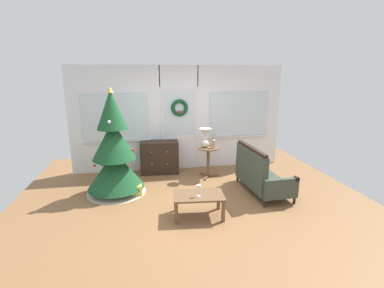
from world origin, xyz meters
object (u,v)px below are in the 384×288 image
(dresser_cabinet, at_px, (160,157))
(wine_glass, at_px, (199,188))
(table_lamp, at_px, (206,135))
(gift_box, at_px, (137,190))
(settee_sofa, at_px, (259,174))
(flower_vase, at_px, (213,143))
(coffee_table, at_px, (199,198))
(christmas_tree, at_px, (114,155))
(side_table, at_px, (208,156))

(dresser_cabinet, bearing_deg, wine_glass, -78.23)
(dresser_cabinet, relative_size, table_lamp, 2.11)
(table_lamp, bearing_deg, gift_box, -153.43)
(gift_box, bearing_deg, settee_sofa, -6.40)
(flower_vase, height_order, gift_box, flower_vase)
(settee_sofa, relative_size, gift_box, 7.43)
(coffee_table, height_order, gift_box, coffee_table)
(christmas_tree, bearing_deg, table_lamp, 16.17)
(side_table, height_order, table_lamp, table_lamp)
(settee_sofa, relative_size, side_table, 2.07)
(flower_vase, bearing_deg, dresser_cabinet, 155.24)
(dresser_cabinet, relative_size, wine_glass, 4.75)
(dresser_cabinet, bearing_deg, coffee_table, -77.68)
(christmas_tree, xyz_separation_m, gift_box, (0.41, -0.21, -0.69))
(side_table, bearing_deg, coffee_table, -108.06)
(dresser_cabinet, bearing_deg, gift_box, -113.69)
(table_lamp, relative_size, flower_vase, 1.26)
(side_table, relative_size, wine_glass, 3.63)
(side_table, bearing_deg, gift_box, -155.44)
(coffee_table, distance_m, gift_box, 1.50)
(settee_sofa, bearing_deg, gift_box, 173.60)
(table_lamp, relative_size, gift_box, 2.23)
(christmas_tree, relative_size, side_table, 3.00)
(settee_sofa, height_order, flower_vase, flower_vase)
(gift_box, bearing_deg, coffee_table, -45.49)
(dresser_cabinet, relative_size, settee_sofa, 0.63)
(side_table, height_order, flower_vase, flower_vase)
(flower_vase, distance_m, wine_glass, 1.95)
(christmas_tree, distance_m, wine_glass, 1.97)
(dresser_cabinet, bearing_deg, side_table, -24.15)
(settee_sofa, height_order, gift_box, settee_sofa)
(dresser_cabinet, bearing_deg, table_lamp, -23.54)
(coffee_table, xyz_separation_m, gift_box, (-1.04, 1.06, -0.24))
(christmas_tree, xyz_separation_m, dresser_cabinet, (0.95, 1.02, -0.40))
(christmas_tree, distance_m, side_table, 2.12)
(dresser_cabinet, bearing_deg, settee_sofa, -38.29)
(coffee_table, height_order, wine_glass, wine_glass)
(side_table, distance_m, wine_glass, 1.95)
(christmas_tree, xyz_separation_m, side_table, (2.03, 0.53, -0.29))
(side_table, bearing_deg, wine_glass, -107.85)
(dresser_cabinet, relative_size, coffee_table, 1.05)
(settee_sofa, height_order, table_lamp, table_lamp)
(side_table, relative_size, gift_box, 3.59)
(flower_vase, relative_size, coffee_table, 0.40)
(coffee_table, bearing_deg, side_table, 71.94)
(christmas_tree, relative_size, coffee_table, 2.41)
(dresser_cabinet, distance_m, table_lamp, 1.27)
(dresser_cabinet, xyz_separation_m, gift_box, (-0.54, -1.23, -0.29))
(christmas_tree, relative_size, gift_box, 10.77)
(coffee_table, bearing_deg, table_lamp, 74.02)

